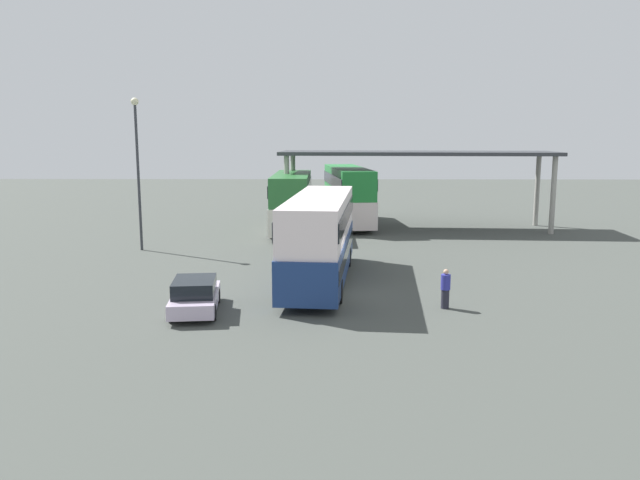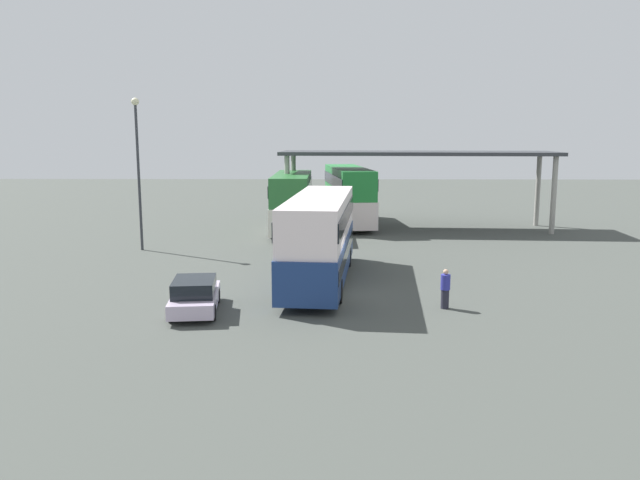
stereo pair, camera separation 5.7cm
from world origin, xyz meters
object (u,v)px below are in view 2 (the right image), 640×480
(double_decker_near_canopy, at_px, (292,200))
(parked_hatchback, at_px, (195,295))
(pedestrian_waiting, at_px, (445,289))
(lamppost_tall, at_px, (138,157))
(double_decker_main, at_px, (320,235))
(double_decker_mid_row, at_px, (349,193))

(double_decker_near_canopy, bearing_deg, parked_hatchback, 172.61)
(pedestrian_waiting, bearing_deg, lamppost_tall, -130.78)
(double_decker_main, height_order, double_decker_mid_row, double_decker_mid_row)
(double_decker_near_canopy, distance_m, double_decker_mid_row, 5.46)
(double_decker_main, bearing_deg, parked_hatchback, 141.76)
(parked_hatchback, distance_m, double_decker_mid_row, 25.03)
(double_decker_mid_row, bearing_deg, parked_hatchback, 157.88)
(parked_hatchback, relative_size, pedestrian_waiting, 2.59)
(parked_hatchback, height_order, double_decker_mid_row, double_decker_mid_row)
(lamppost_tall, relative_size, pedestrian_waiting, 5.61)
(parked_hatchback, distance_m, double_decker_near_canopy, 20.68)
(lamppost_tall, bearing_deg, double_decker_mid_row, 40.75)
(lamppost_tall, distance_m, pedestrian_waiting, 20.69)
(double_decker_near_canopy, distance_m, lamppost_tall, 11.77)
(pedestrian_waiting, bearing_deg, parked_hatchback, -88.67)
(parked_hatchback, xyz_separation_m, lamppost_tall, (-6.02, 13.11, 4.85))
(parked_hatchback, bearing_deg, double_decker_mid_row, -22.01)
(parked_hatchback, xyz_separation_m, double_decker_near_canopy, (2.58, 20.45, 1.58))
(double_decker_mid_row, distance_m, lamppost_tall, 17.06)
(double_decker_main, xyz_separation_m, lamppost_tall, (-10.82, 7.99, 3.30))
(lamppost_tall, bearing_deg, double_decker_main, -36.45)
(parked_hatchback, height_order, lamppost_tall, lamppost_tall)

